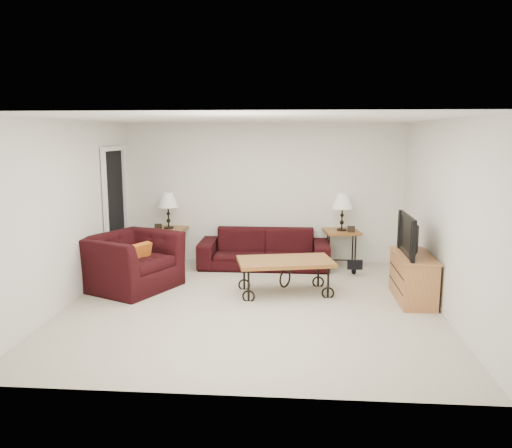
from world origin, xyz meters
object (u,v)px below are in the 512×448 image
(side_table_left, at_px, (169,245))
(armchair, at_px, (132,262))
(lamp_left, at_px, (168,211))
(television, at_px, (414,235))
(backpack, at_px, (354,260))
(sofa, at_px, (264,249))
(tv_stand, at_px, (413,278))
(side_table_right, at_px, (341,248))
(lamp_right, at_px, (342,212))
(coffee_table, at_px, (285,277))

(side_table_left, distance_m, armchair, 1.60)
(armchair, bearing_deg, lamp_left, 19.43)
(television, xyz_separation_m, backpack, (-0.65, 1.29, -0.69))
(sofa, bearing_deg, tv_stand, -37.01)
(sofa, distance_m, side_table_left, 1.74)
(side_table_right, height_order, armchair, armchair)
(armchair, relative_size, tv_stand, 1.16)
(side_table_right, distance_m, armchair, 3.63)
(lamp_left, bearing_deg, sofa, -5.93)
(side_table_left, xyz_separation_m, side_table_right, (3.08, 0.00, 0.00))
(side_table_left, height_order, lamp_left, lamp_left)
(side_table_left, relative_size, side_table_right, 0.99)
(side_table_left, bearing_deg, television, -25.13)
(lamp_right, relative_size, coffee_table, 0.47)
(sofa, bearing_deg, television, -37.26)
(lamp_left, bearing_deg, armchair, -96.56)
(side_table_right, xyz_separation_m, armchair, (-3.26, -1.58, 0.09))
(armchair, bearing_deg, backpack, -47.07)
(side_table_right, relative_size, lamp_right, 1.00)
(side_table_right, distance_m, television, 2.10)
(side_table_right, distance_m, tv_stand, 2.02)
(side_table_left, distance_m, backpack, 3.30)
(sofa, xyz_separation_m, television, (2.17, -1.65, 0.61))
(sofa, distance_m, armchair, 2.38)
(armchair, bearing_deg, television, -67.47)
(lamp_left, distance_m, backpack, 3.37)
(tv_stand, distance_m, television, 0.61)
(coffee_table, bearing_deg, television, -5.26)
(lamp_right, relative_size, armchair, 0.51)
(side_table_left, height_order, tv_stand, tv_stand)
(coffee_table, bearing_deg, side_table_right, 60.41)
(sofa, distance_m, side_table_right, 1.36)
(armchair, height_order, backpack, armchair)
(coffee_table, distance_m, armchair, 2.32)
(sofa, height_order, lamp_left, lamp_left)
(sofa, height_order, lamp_right, lamp_right)
(armchair, relative_size, backpack, 2.60)
(lamp_left, xyz_separation_m, coffee_table, (2.13, -1.67, -0.70))
(tv_stand, xyz_separation_m, television, (-0.02, 0.00, 0.61))
(sofa, relative_size, armchair, 1.78)
(lamp_right, bearing_deg, backpack, -72.21)
(side_table_right, relative_size, coffee_table, 0.47)
(tv_stand, bearing_deg, lamp_left, 154.98)
(side_table_left, relative_size, lamp_left, 1.00)
(tv_stand, height_order, backpack, tv_stand)
(side_table_right, height_order, lamp_left, lamp_left)
(tv_stand, height_order, television, television)
(coffee_table, xyz_separation_m, backpack, (1.12, 1.13, -0.01))
(armchair, xyz_separation_m, backpack, (3.43, 1.05, -0.17))
(sofa, distance_m, backpack, 1.56)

